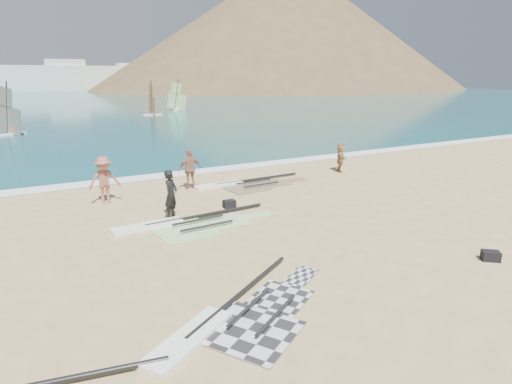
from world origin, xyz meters
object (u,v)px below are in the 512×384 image
rig_grey (236,319)px  person_wetsuit (171,195)px  beachgoer_back (190,169)px  gear_bag_far (491,256)px  beachgoer_mid (104,180)px  rig_orange (245,184)px  beachgoer_right (341,157)px  gear_bag_near (229,204)px  rig_green (185,225)px

rig_grey → person_wetsuit: person_wetsuit is taller
rig_grey → beachgoer_back: bearing=42.2°
gear_bag_far → beachgoer_mid: beachgoer_mid is taller
rig_grey → rig_orange: bearing=29.5°
person_wetsuit → gear_bag_far: bearing=-95.5°
gear_bag_far → beachgoer_mid: bearing=127.2°
beachgoer_mid → beachgoer_right: 12.40m
gear_bag_far → beachgoer_right: (3.82, 11.24, 0.65)m
rig_grey → gear_bag_near: 8.23m
rig_grey → person_wetsuit: size_ratio=2.92×
gear_bag_near → beachgoer_back: (-0.30, 3.55, 0.79)m
gear_bag_near → beachgoer_back: size_ratio=0.26×
rig_orange → beachgoer_mid: beachgoer_mid is taller
gear_bag_near → beachgoer_right: size_ratio=0.30×
rig_grey → rig_green: bearing=47.9°
gear_bag_near → beachgoer_right: bearing=20.3°
rig_green → beachgoer_mid: (-1.90, 4.27, 0.93)m
rig_orange → gear_bag_near: (-2.18, -2.86, 0.10)m
rig_green → person_wetsuit: (-0.13, 1.02, 0.87)m
gear_bag_near → beachgoer_back: bearing=94.9°
beachgoer_right → rig_grey: bearing=165.3°
gear_bag_near → beachgoer_back: beachgoer_back is taller
person_wetsuit → beachgoer_back: (2.13, 3.72, 0.03)m
rig_orange → beachgoer_right: bearing=-0.7°
rig_grey → rig_orange: size_ratio=0.94×
rig_grey → gear_bag_near: bearing=33.4°
rig_grey → rig_green: (1.11, 6.29, 0.00)m
gear_bag_far → rig_green: bearing=133.6°
rig_grey → rig_orange: rig_orange is taller
rig_grey → rig_green: size_ratio=0.91×
gear_bag_far → beachgoer_mid: 14.19m
rig_green → beachgoer_right: 11.34m
rig_green → rig_orange: 6.04m
gear_bag_far → gear_bag_near: bearing=118.1°
rig_grey → person_wetsuit: 7.43m
beachgoer_back → person_wetsuit: bearing=57.0°
gear_bag_near → gear_bag_far: size_ratio=1.02×
beachgoer_right → rig_orange: bearing=124.7°
rig_orange → rig_grey: bearing=-120.7°
person_wetsuit → beachgoer_back: beachgoer_back is taller
beachgoer_back → beachgoer_right: beachgoer_back is taller
rig_orange → beachgoer_mid: 6.45m
rig_orange → beachgoer_right: size_ratio=3.59×
rig_green → person_wetsuit: person_wetsuit is taller
gear_bag_near → rig_grey: bearing=-114.5°
beachgoer_back → beachgoer_right: bearing=173.3°
person_wetsuit → beachgoer_mid: 3.70m
rig_grey → beachgoer_back: beachgoer_back is taller
rig_grey → beachgoer_back: 11.50m
rig_orange → gear_bag_near: size_ratio=11.83×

